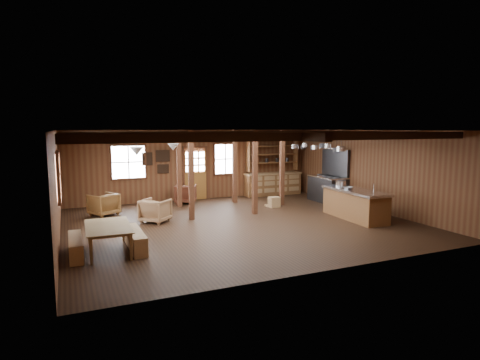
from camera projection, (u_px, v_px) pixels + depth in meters
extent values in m
cube|color=black|center=(239.00, 223.00, 12.20)|extent=(10.00, 9.00, 0.02)
cube|color=black|center=(239.00, 130.00, 11.84)|extent=(10.00, 9.00, 0.02)
cube|color=#562D18|center=(56.00, 187.00, 10.03)|extent=(0.02, 9.00, 2.80)
cube|color=#562D18|center=(371.00, 170.00, 14.01)|extent=(0.02, 9.00, 2.80)
cube|color=#562D18|center=(195.00, 165.00, 16.12)|extent=(10.00, 0.02, 2.80)
cube|color=#562D18|center=(330.00, 203.00, 7.92)|extent=(10.00, 0.02, 2.80)
cube|color=black|center=(304.00, 137.00, 8.67)|extent=(9.80, 0.12, 0.18)
cube|color=black|center=(271.00, 135.00, 10.04)|extent=(9.80, 0.12, 0.18)
cube|color=black|center=(246.00, 135.00, 11.40)|extent=(9.80, 0.12, 0.18)
cube|color=black|center=(227.00, 134.00, 12.77)|extent=(9.80, 0.12, 0.18)
cube|color=black|center=(211.00, 133.00, 14.13)|extent=(9.80, 0.12, 0.18)
cube|color=black|center=(200.00, 133.00, 15.31)|extent=(9.80, 0.12, 0.18)
cube|color=black|center=(239.00, 134.00, 11.86)|extent=(0.18, 8.82, 0.18)
cube|color=#3F2212|center=(191.00, 176.00, 12.45)|extent=(0.15, 0.15, 2.80)
cube|color=#3F2212|center=(179.00, 169.00, 14.53)|extent=(0.15, 0.15, 2.80)
cube|color=#3F2212|center=(255.00, 172.00, 13.33)|extent=(0.15, 0.15, 2.80)
cube|color=#3F2212|center=(235.00, 167.00, 15.41)|extent=(0.15, 0.15, 2.80)
cube|color=#3F2212|center=(282.00, 168.00, 14.87)|extent=(0.15, 0.15, 2.80)
cube|color=brown|center=(195.00, 186.00, 16.17)|extent=(0.90, 0.06, 1.10)
cube|color=#3F2212|center=(184.00, 174.00, 15.92)|extent=(0.06, 0.08, 2.10)
cube|color=#3F2212|center=(207.00, 173.00, 16.30)|extent=(0.06, 0.08, 2.10)
cube|color=#3F2212|center=(195.00, 147.00, 15.97)|extent=(1.02, 0.08, 0.06)
cube|color=white|center=(195.00, 161.00, 16.05)|extent=(0.84, 0.02, 0.90)
cube|color=white|center=(128.00, 162.00, 15.02)|extent=(1.20, 0.02, 1.20)
cube|color=#3F2212|center=(128.00, 162.00, 15.02)|extent=(1.32, 0.06, 1.32)
cube|color=white|center=(225.00, 159.00, 16.56)|extent=(0.90, 0.02, 1.20)
cube|color=#3F2212|center=(225.00, 159.00, 16.56)|extent=(1.02, 0.06, 1.32)
cube|color=white|center=(58.00, 177.00, 10.48)|extent=(0.02, 1.20, 1.20)
cube|color=#3F2212|center=(58.00, 177.00, 10.48)|extent=(0.14, 1.24, 1.32)
cube|color=beige|center=(163.00, 156.00, 15.51)|extent=(0.50, 0.03, 0.40)
cube|color=black|center=(163.00, 156.00, 15.50)|extent=(0.55, 0.02, 0.45)
cube|color=beige|center=(147.00, 159.00, 15.28)|extent=(0.35, 0.03, 0.45)
cube|color=black|center=(147.00, 159.00, 15.27)|extent=(0.40, 0.02, 0.50)
cube|color=beige|center=(163.00, 169.00, 15.57)|extent=(0.40, 0.03, 0.30)
cube|color=black|center=(163.00, 169.00, 15.56)|extent=(0.45, 0.02, 0.35)
cube|color=brown|center=(273.00, 184.00, 17.31)|extent=(2.50, 0.55, 0.90)
cube|color=olive|center=(273.00, 173.00, 17.23)|extent=(2.55, 0.60, 0.06)
cube|color=brown|center=(272.00, 162.00, 17.23)|extent=(2.30, 0.35, 0.04)
cube|color=brown|center=(272.00, 154.00, 17.19)|extent=(2.30, 0.35, 0.04)
cube|color=brown|center=(273.00, 146.00, 17.14)|extent=(2.30, 0.35, 0.04)
cube|color=brown|center=(248.00, 155.00, 16.73)|extent=(0.04, 0.35, 1.40)
cube|color=brown|center=(296.00, 154.00, 17.64)|extent=(0.04, 0.35, 1.40)
cylinder|color=#2C2C2E|center=(136.00, 139.00, 10.68)|extent=(0.02, 0.02, 0.45)
cone|color=white|center=(137.00, 151.00, 10.72)|extent=(0.36, 0.36, 0.22)
cylinder|color=#2C2C2E|center=(173.00, 137.00, 13.09)|extent=(0.02, 0.02, 0.45)
cone|color=white|center=(173.00, 147.00, 13.13)|extent=(0.36, 0.36, 0.22)
cylinder|color=#2C2C2E|center=(317.00, 138.00, 13.32)|extent=(0.04, 3.00, 0.04)
cylinder|color=#2C2C2E|center=(341.00, 143.00, 12.09)|extent=(0.01, 0.01, 0.24)
cylinder|color=silver|center=(341.00, 149.00, 12.11)|extent=(0.28, 0.28, 0.14)
cylinder|color=#2C2C2E|center=(337.00, 143.00, 12.44)|extent=(0.01, 0.01, 0.29)
cylinder|color=#2C2C2E|center=(337.00, 150.00, 12.46)|extent=(0.24, 0.24, 0.14)
cylinder|color=#2C2C2E|center=(329.00, 141.00, 12.71)|extent=(0.01, 0.01, 0.18)
cylinder|color=silver|center=(329.00, 146.00, 12.73)|extent=(0.26, 0.26, 0.14)
cylinder|color=#2C2C2E|center=(322.00, 141.00, 13.01)|extent=(0.01, 0.01, 0.18)
cylinder|color=#2C2C2E|center=(322.00, 146.00, 13.03)|extent=(0.18, 0.18, 0.14)
cylinder|color=#2C2C2E|center=(316.00, 141.00, 13.31)|extent=(0.01, 0.01, 0.25)
cylinder|color=silver|center=(316.00, 147.00, 13.34)|extent=(0.25, 0.25, 0.14)
cylinder|color=#2C2C2E|center=(314.00, 142.00, 13.68)|extent=(0.01, 0.01, 0.28)
cylinder|color=#2C2C2E|center=(314.00, 148.00, 13.71)|extent=(0.21, 0.21, 0.14)
cylinder|color=#2C2C2E|center=(306.00, 140.00, 13.94)|extent=(0.01, 0.01, 0.20)
cylinder|color=silver|center=(306.00, 145.00, 13.96)|extent=(0.20, 0.20, 0.14)
cylinder|color=#2C2C2E|center=(303.00, 141.00, 14.30)|extent=(0.01, 0.01, 0.28)
cylinder|color=#2C2C2E|center=(303.00, 147.00, 14.33)|extent=(0.18, 0.18, 0.14)
cylinder|color=#2C2C2E|center=(295.00, 141.00, 14.55)|extent=(0.01, 0.01, 0.27)
cylinder|color=silver|center=(295.00, 146.00, 14.58)|extent=(0.28, 0.28, 0.14)
cube|color=brown|center=(355.00, 205.00, 12.73)|extent=(0.92, 2.44, 0.86)
cube|color=silver|center=(355.00, 191.00, 12.67)|extent=(1.00, 2.54, 0.08)
cylinder|color=#2C2C2E|center=(368.00, 193.00, 12.12)|extent=(0.44, 0.44, 0.06)
cylinder|color=silver|center=(374.00, 188.00, 12.18)|extent=(0.03, 0.03, 0.30)
cube|color=olive|center=(274.00, 202.00, 14.60)|extent=(0.44, 0.32, 0.38)
cube|color=#2C2C2E|center=(328.00, 190.00, 15.67)|extent=(0.86, 1.60, 0.96)
cube|color=silver|center=(328.00, 177.00, 15.60)|extent=(0.88, 1.63, 0.04)
cube|color=#2C2C2E|center=(335.00, 162.00, 15.66)|extent=(0.12, 1.60, 1.07)
cube|color=silver|center=(333.00, 148.00, 15.54)|extent=(0.40, 1.71, 0.05)
imported|color=brown|center=(110.00, 239.00, 9.30)|extent=(1.05, 1.81, 0.63)
cube|color=olive|center=(76.00, 247.00, 9.02)|extent=(0.29, 1.53, 0.42)
cube|color=olive|center=(135.00, 240.00, 9.54)|extent=(0.31, 1.64, 0.45)
imported|color=brown|center=(104.00, 204.00, 13.21)|extent=(1.08, 1.09, 0.74)
imported|color=#5E2D1C|center=(186.00, 194.00, 15.37)|extent=(1.02, 1.03, 0.72)
imported|color=olive|center=(155.00, 211.00, 12.26)|extent=(1.10, 1.10, 0.72)
cylinder|color=silver|center=(341.00, 183.00, 13.35)|extent=(0.33, 0.33, 0.20)
imported|color=silver|center=(348.00, 188.00, 12.77)|extent=(0.34, 0.34, 0.07)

